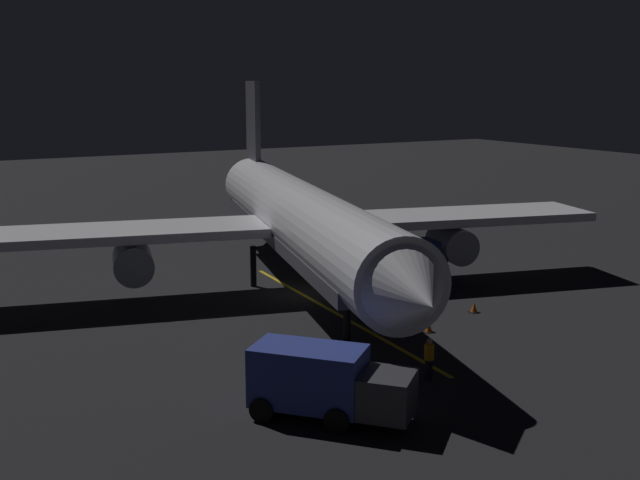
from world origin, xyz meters
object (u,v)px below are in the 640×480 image
(airliner, at_px, (300,220))
(traffic_cone_near_right, at_px, (474,308))
(ground_crew_worker, at_px, (429,359))
(catering_truck, at_px, (398,264))
(traffic_cone_near_left, at_px, (429,327))
(baggage_truck, at_px, (324,383))

(airliner, distance_m, traffic_cone_near_right, 10.82)
(ground_crew_worker, bearing_deg, catering_truck, -120.49)
(traffic_cone_near_left, bearing_deg, catering_truck, -115.62)
(traffic_cone_near_right, bearing_deg, baggage_truck, 29.41)
(baggage_truck, xyz_separation_m, traffic_cone_near_left, (-9.34, -6.09, -1.06))
(ground_crew_worker, xyz_separation_m, traffic_cone_near_left, (-3.79, -4.96, -0.64))
(baggage_truck, bearing_deg, traffic_cone_near_left, -146.91)
(airliner, bearing_deg, traffic_cone_near_right, 126.22)
(baggage_truck, height_order, catering_truck, catering_truck)
(airliner, distance_m, traffic_cone_near_left, 10.55)
(baggage_truck, distance_m, ground_crew_worker, 5.68)
(ground_crew_worker, bearing_deg, traffic_cone_near_left, -127.41)
(airliner, xyz_separation_m, baggage_truck, (7.46, 15.70, -2.85))
(ground_crew_worker, distance_m, traffic_cone_near_right, 10.18)
(airliner, relative_size, traffic_cone_near_right, 68.12)
(baggage_truck, relative_size, ground_crew_worker, 3.27)
(ground_crew_worker, relative_size, traffic_cone_near_left, 3.16)
(catering_truck, bearing_deg, airliner, -15.93)
(catering_truck, height_order, traffic_cone_near_right, catering_truck)
(baggage_truck, relative_size, traffic_cone_near_left, 10.33)
(traffic_cone_near_left, distance_m, traffic_cone_near_right, 4.34)
(catering_truck, height_order, ground_crew_worker, catering_truck)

